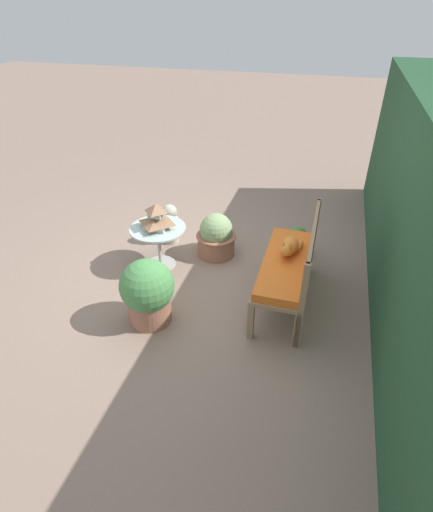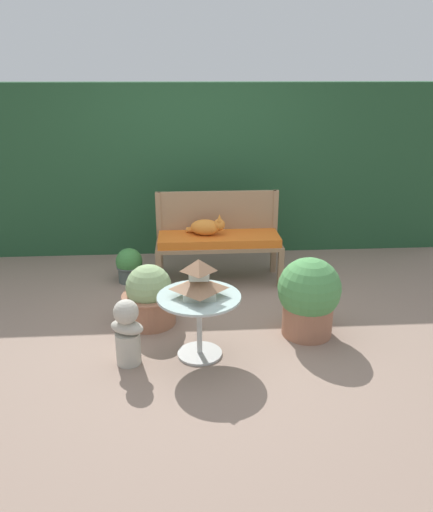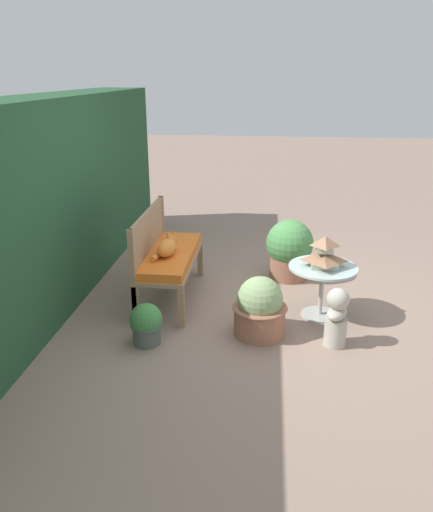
{
  "view_description": "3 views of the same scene",
  "coord_description": "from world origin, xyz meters",
  "px_view_note": "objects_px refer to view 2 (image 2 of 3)",
  "views": [
    {
      "loc": [
        3.72,
        1.23,
        2.85
      ],
      "look_at": [
        0.17,
        0.2,
        0.42
      ],
      "focal_mm": 28.0,
      "sensor_mm": 36.0,
      "label": 1
    },
    {
      "loc": [
        -0.17,
        -4.19,
        2.19
      ],
      "look_at": [
        0.13,
        0.13,
        0.6
      ],
      "focal_mm": 35.0,
      "sensor_mm": 36.0,
      "label": 2
    },
    {
      "loc": [
        -4.66,
        -0.05,
        2.31
      ],
      "look_at": [
        0.02,
        0.46,
        0.57
      ],
      "focal_mm": 35.0,
      "sensor_mm": 36.0,
      "label": 3
    }
  ],
  "objects_px": {
    "pagoda_birdhouse": "(199,280)",
    "garden_bust": "(127,332)",
    "potted_plant_hedge_corner": "(309,297)",
    "potted_plant_path_edge": "(149,297)",
    "patio_table": "(199,309)",
    "potted_plant_table_near": "(129,265)",
    "garden_bench": "(219,242)",
    "cat": "(207,227)"
  },
  "relations": [
    {
      "from": "pagoda_birdhouse",
      "to": "potted_plant_table_near",
      "type": "height_order",
      "value": "pagoda_birdhouse"
    },
    {
      "from": "cat",
      "to": "potted_plant_path_edge",
      "type": "height_order",
      "value": "cat"
    },
    {
      "from": "potted_plant_path_edge",
      "to": "potted_plant_table_near",
      "type": "xyz_separation_m",
      "value": [
        -0.28,
        1.0,
        -0.07
      ]
    },
    {
      "from": "potted_plant_hedge_corner",
      "to": "patio_table",
      "type": "bearing_deg",
      "value": -163.25
    },
    {
      "from": "garden_bust",
      "to": "pagoda_birdhouse",
      "type": "bearing_deg",
      "value": 33.6
    },
    {
      "from": "patio_table",
      "to": "pagoda_birdhouse",
      "type": "bearing_deg",
      "value": -100.62
    },
    {
      "from": "garden_bench",
      "to": "potted_plant_path_edge",
      "type": "bearing_deg",
      "value": -126.34
    },
    {
      "from": "garden_bust",
      "to": "potted_plant_path_edge",
      "type": "distance_m",
      "value": 0.69
    },
    {
      "from": "pagoda_birdhouse",
      "to": "potted_plant_hedge_corner",
      "type": "relative_size",
      "value": 0.48
    },
    {
      "from": "cat",
      "to": "potted_plant_path_edge",
      "type": "bearing_deg",
      "value": -112.68
    },
    {
      "from": "garden_bench",
      "to": "cat",
      "type": "xyz_separation_m",
      "value": [
        -0.13,
        0.01,
        0.18
      ]
    },
    {
      "from": "garden_bust",
      "to": "potted_plant_table_near",
      "type": "distance_m",
      "value": 1.69
    },
    {
      "from": "cat",
      "to": "potted_plant_path_edge",
      "type": "distance_m",
      "value": 1.19
    },
    {
      "from": "patio_table",
      "to": "cat",
      "type": "bearing_deg",
      "value": 84.74
    },
    {
      "from": "potted_plant_path_edge",
      "to": "pagoda_birdhouse",
      "type": "bearing_deg",
      "value": -53.79
    },
    {
      "from": "garden_bench",
      "to": "patio_table",
      "type": "distance_m",
      "value": 1.59
    },
    {
      "from": "patio_table",
      "to": "garden_bust",
      "type": "xyz_separation_m",
      "value": [
        -0.57,
        -0.08,
        -0.14
      ]
    },
    {
      "from": "potted_plant_table_near",
      "to": "garden_bust",
      "type": "bearing_deg",
      "value": -84.96
    },
    {
      "from": "cat",
      "to": "potted_plant_table_near",
      "type": "distance_m",
      "value": 0.97
    },
    {
      "from": "pagoda_birdhouse",
      "to": "garden_bust",
      "type": "bearing_deg",
      "value": -171.75
    },
    {
      "from": "cat",
      "to": "garden_bust",
      "type": "distance_m",
      "value": 1.83
    },
    {
      "from": "garden_bench",
      "to": "potted_plant_path_edge",
      "type": "distance_m",
      "value": 1.21
    },
    {
      "from": "cat",
      "to": "patio_table",
      "type": "distance_m",
      "value": 1.59
    },
    {
      "from": "garden_bench",
      "to": "garden_bust",
      "type": "bearing_deg",
      "value": -117.06
    },
    {
      "from": "potted_plant_hedge_corner",
      "to": "potted_plant_table_near",
      "type": "xyz_separation_m",
      "value": [
        -1.68,
        1.31,
        -0.17
      ]
    },
    {
      "from": "patio_table",
      "to": "garden_bust",
      "type": "relative_size",
      "value": 1.22
    },
    {
      "from": "garden_bench",
      "to": "patio_table",
      "type": "relative_size",
      "value": 2.03
    },
    {
      "from": "patio_table",
      "to": "potted_plant_table_near",
      "type": "height_order",
      "value": "patio_table"
    },
    {
      "from": "potted_plant_hedge_corner",
      "to": "potted_plant_table_near",
      "type": "height_order",
      "value": "potted_plant_hedge_corner"
    },
    {
      "from": "garden_bench",
      "to": "pagoda_birdhouse",
      "type": "height_order",
      "value": "pagoda_birdhouse"
    },
    {
      "from": "potted_plant_hedge_corner",
      "to": "potted_plant_table_near",
      "type": "relative_size",
      "value": 1.85
    },
    {
      "from": "garden_bust",
      "to": "potted_plant_path_edge",
      "type": "xyz_separation_m",
      "value": [
        0.13,
        0.68,
        -0.02
      ]
    },
    {
      "from": "potted_plant_hedge_corner",
      "to": "potted_plant_path_edge",
      "type": "relative_size",
      "value": 1.25
    },
    {
      "from": "patio_table",
      "to": "potted_plant_hedge_corner",
      "type": "relative_size",
      "value": 0.95
    },
    {
      "from": "potted_plant_path_edge",
      "to": "potted_plant_table_near",
      "type": "bearing_deg",
      "value": 105.62
    },
    {
      "from": "pagoda_birdhouse",
      "to": "potted_plant_hedge_corner",
      "type": "bearing_deg",
      "value": 16.75
    },
    {
      "from": "garden_bench",
      "to": "potted_plant_path_edge",
      "type": "xyz_separation_m",
      "value": [
        -0.71,
        -0.96,
        -0.19
      ]
    },
    {
      "from": "pagoda_birdhouse",
      "to": "potted_plant_path_edge",
      "type": "bearing_deg",
      "value": 126.21
    },
    {
      "from": "cat",
      "to": "potted_plant_path_edge",
      "type": "relative_size",
      "value": 0.74
    },
    {
      "from": "pagoda_birdhouse",
      "to": "garden_bust",
      "type": "relative_size",
      "value": 0.62
    },
    {
      "from": "garden_bench",
      "to": "pagoda_birdhouse",
      "type": "xyz_separation_m",
      "value": [
        -0.27,
        -1.56,
        0.21
      ]
    },
    {
      "from": "potted_plant_hedge_corner",
      "to": "garden_bust",
      "type": "bearing_deg",
      "value": -166.34
    }
  ]
}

